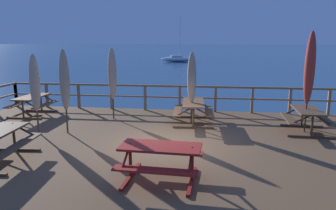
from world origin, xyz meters
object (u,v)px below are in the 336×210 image
Objects in this scene: picnic_table_back_right at (307,116)px; patio_umbrella_short_front at (64,80)px; picnic_table_back_left at (161,155)px; patio_umbrella_short_back at (112,74)px; patio_umbrella_tall_back_right at (192,78)px; picnic_table_mid_right at (193,108)px; patio_umbrella_short_mid at (310,69)px; sailboat_distant at (178,59)px; picnic_table_mid_centre at (32,101)px; patio_umbrella_tall_back_left at (35,83)px.

picnic_table_back_right is 0.63× the size of patio_umbrella_short_front.
picnic_table_back_left is 0.66× the size of patio_umbrella_short_back.
picnic_table_back_right is 0.66× the size of patio_umbrella_tall_back_right.
patio_umbrella_short_mid is at bearing -10.85° from picnic_table_mid_right.
picnic_table_back_right is at bearing -7.82° from patio_umbrella_short_back.
patio_umbrella_short_mid is at bearing 46.13° from picnic_table_back_left.
patio_umbrella_short_front reaches higher than patio_umbrella_tall_back_right.
picnic_table_mid_centre is at bearing -91.77° from sailboat_distant.
patio_umbrella_short_front is 2.25m from patio_umbrella_short_back.
sailboat_distant is (-5.03, 44.08, -1.80)m from patio_umbrella_tall_back_right.
picnic_table_mid_centre is (-6.04, 5.34, 0.00)m from picnic_table_back_left.
sailboat_distant is (-5.10, 44.01, -0.73)m from picnic_table_mid_right.
patio_umbrella_tall_back_left is at bearing -158.04° from patio_umbrella_tall_back_right.
picnic_table_back_left is 5.92m from picnic_table_back_right.
patio_umbrella_tall_back_left is at bearing -171.36° from patio_umbrella_short_mid.
picnic_table_back_left and picnic_table_back_right have the same top height.
patio_umbrella_tall_back_left is at bearing -157.62° from picnic_table_mid_right.
picnic_table_back_right is 45.62m from sailboat_distant.
patio_umbrella_tall_back_right is at bearing 170.36° from patio_umbrella_short_mid.
picnic_table_back_right is 6.93m from patio_umbrella_short_back.
patio_umbrella_short_back is 43.91m from sailboat_distant.
picnic_table_back_right is 3.80m from picnic_table_mid_right.
picnic_table_back_left is 0.69× the size of patio_umbrella_tall_back_right.
picnic_table_mid_centre is at bearing 138.09° from patio_umbrella_short_front.
patio_umbrella_short_back is 1.05× the size of patio_umbrella_tall_back_right.
picnic_table_mid_centre is 3.04m from patio_umbrella_tall_back_left.
patio_umbrella_short_mid is 8.67m from patio_umbrella_tall_back_left.
picnic_table_mid_right is (0.41, 4.97, 0.01)m from picnic_table_back_left.
patio_umbrella_short_front is 1.05× the size of patio_umbrella_tall_back_right.
sailboat_distant is (-1.15, 45.88, -1.88)m from patio_umbrella_short_front.
patio_umbrella_tall_back_right is (6.38, -0.44, 1.08)m from picnic_table_mid_centre.
picnic_table_back_left is 6.10m from patio_umbrella_short_mid.
picnic_table_mid_right is (6.45, -0.37, 0.00)m from picnic_table_mid_centre.
picnic_table_back_right and picnic_table_mid_centre have the same top height.
patio_umbrella_short_back is at bearing 117.03° from picnic_table_back_left.
picnic_table_mid_centre is 0.64× the size of patio_umbrella_short_back.
patio_umbrella_short_back is at bearing 172.45° from patio_umbrella_short_mid.
picnic_table_mid_centre is 6.49m from patio_umbrella_tall_back_right.
picnic_table_mid_centre is 0.67× the size of patio_umbrella_tall_back_right.
picnic_table_mid_centre is at bearing 176.07° from patio_umbrella_tall_back_right.
picnic_table_mid_right is 0.60× the size of patio_umbrella_short_mid.
patio_umbrella_short_mid is at bearing 137.23° from picnic_table_back_right.
patio_umbrella_tall_back_right reaches higher than picnic_table_mid_centre.
patio_umbrella_tall_back_right reaches higher than picnic_table_mid_right.
sailboat_distant reaches higher than patio_umbrella_short_mid.
sailboat_distant is at bearing 101.12° from patio_umbrella_short_mid.
picnic_table_mid_centre is 0.64× the size of patio_umbrella_short_front.
picnic_table_back_right is at bearing -6.24° from picnic_table_mid_centre.
patio_umbrella_short_back reaches higher than picnic_table_mid_right.
picnic_table_back_right is 8.76m from patio_umbrella_tall_back_left.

